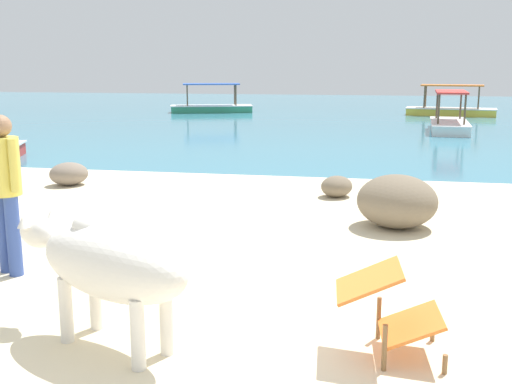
% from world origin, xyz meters
% --- Properties ---
extents(sand_beach, '(18.00, 14.00, 0.04)m').
position_xyz_m(sand_beach, '(0.00, 0.00, 0.02)').
color(sand_beach, beige).
rests_on(sand_beach, ground).
extents(water_surface, '(60.00, 36.00, 0.03)m').
position_xyz_m(water_surface, '(0.00, 22.00, 0.00)').
color(water_surface, teal).
rests_on(water_surface, ground).
extents(cow, '(1.76, 1.07, 1.00)m').
position_xyz_m(cow, '(-0.63, -0.46, 0.70)').
color(cow, silver).
rests_on(cow, sand_beach).
extents(deck_chair_near, '(0.81, 0.59, 0.68)m').
position_xyz_m(deck_chair_near, '(1.43, -0.21, 0.42)').
color(deck_chair_near, brown).
rests_on(deck_chair_near, sand_beach).
extents(person_standing, '(0.46, 0.32, 1.62)m').
position_xyz_m(person_standing, '(-2.32, 0.91, 0.99)').
color(person_standing, '#334C99').
rests_on(person_standing, sand_beach).
extents(shore_rock_large, '(1.45, 1.45, 0.69)m').
position_xyz_m(shore_rock_large, '(1.60, 3.54, 0.39)').
color(shore_rock_large, '#756651').
rests_on(shore_rock_large, sand_beach).
extents(shore_rock_medium, '(0.89, 0.88, 0.41)m').
position_xyz_m(shore_rock_medium, '(-4.00, 5.40, 0.24)').
color(shore_rock_medium, gray).
rests_on(shore_rock_medium, sand_beach).
extents(shore_rock_flat, '(0.69, 0.72, 0.34)m').
position_xyz_m(shore_rock_flat, '(0.71, 5.30, 0.21)').
color(shore_rock_flat, '#756651').
rests_on(shore_rock_flat, sand_beach).
extents(boat_white, '(1.40, 3.74, 1.29)m').
position_xyz_m(boat_white, '(3.66, 16.36, 0.29)').
color(boat_white, white).
rests_on(boat_white, water_surface).
extents(boat_green, '(3.85, 2.19, 1.29)m').
position_xyz_m(boat_green, '(-5.99, 22.72, 0.29)').
color(boat_green, '#338E66').
rests_on(boat_green, water_surface).
extents(boat_yellow, '(3.80, 1.68, 1.29)m').
position_xyz_m(boat_yellow, '(4.43, 22.85, 0.29)').
color(boat_yellow, gold).
rests_on(boat_yellow, water_surface).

